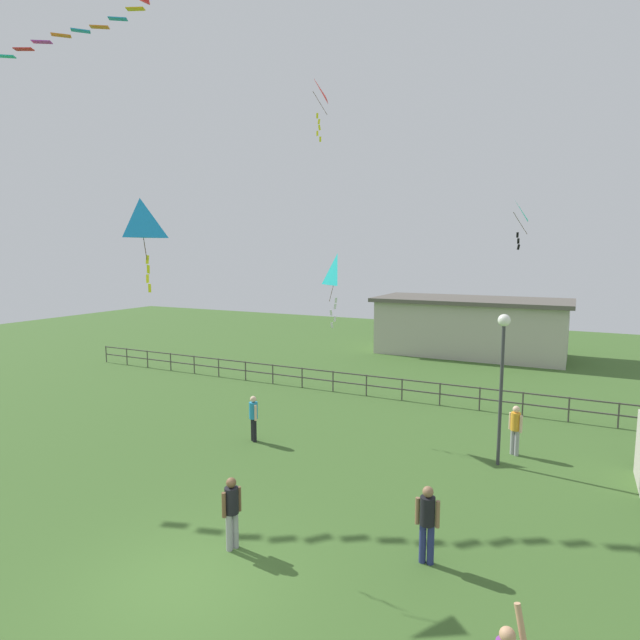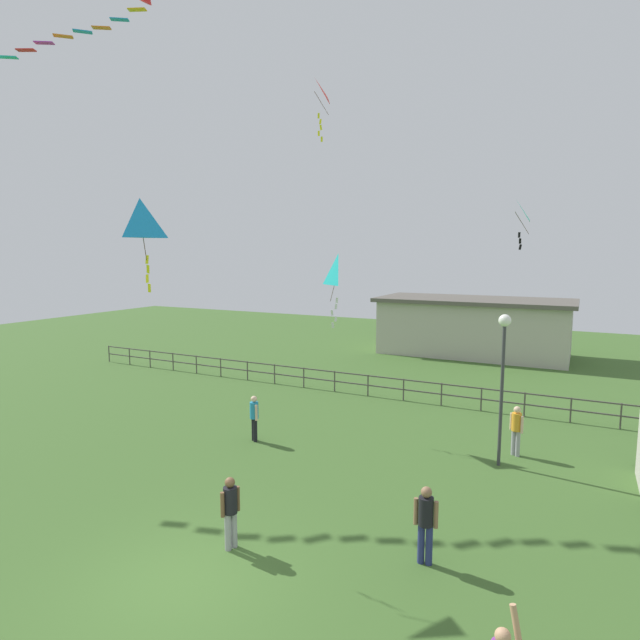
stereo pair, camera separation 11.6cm
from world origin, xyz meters
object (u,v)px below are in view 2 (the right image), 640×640
person_2 (516,427)px  streamer_kite (119,6)px  kite_0 (141,224)px  person_0 (426,520)px  kite_1 (338,272)px  kite_2 (315,94)px  person_5 (230,508)px  lamppost (503,357)px  kite_3 (515,213)px  person_1 (254,415)px

person_2 → streamer_kite: (-12.91, -3.08, 13.68)m
person_2 → kite_0: kite_0 is taller
person_0 → person_2: size_ratio=1.04×
kite_1 → kite_2: kite_2 is taller
person_5 → kite_2: kite_2 is taller
person_0 → kite_0: 9.02m
streamer_kite → person_2: bearing=13.4°
kite_1 → lamppost: bearing=-9.1°
kite_3 → person_0: bearing=-91.0°
lamppost → person_1: 8.18m
person_0 → kite_0: size_ratio=0.77×
lamppost → kite_0: size_ratio=2.13×
person_0 → person_5: size_ratio=1.03×
person_2 → kite_3: kite_3 is taller
person_0 → lamppost: bearing=84.1°
kite_1 → kite_3: (5.33, 3.90, 2.13)m
person_0 → kite_0: kite_0 is taller
kite_1 → person_5: bearing=-81.0°
person_0 → kite_2: (-7.12, 8.87, 11.48)m
person_1 → kite_1: size_ratio=0.60×
kite_0 → streamer_kite: bearing=139.1°
lamppost → kite_3: (-0.41, 4.82, 4.47)m
person_2 → kite_3: bearing=101.4°
person_5 → streamer_kite: 16.72m
person_2 → kite_2: size_ratio=0.67×
lamppost → person_0: bearing=-95.9°
kite_1 → streamer_kite: streamer_kite is taller
lamppost → streamer_kite: (-12.56, -2.06, 11.30)m
person_0 → kite_0: (-6.68, -0.75, 6.02)m
person_1 → lamppost: bearing=11.9°
person_2 → kite_1: bearing=-179.0°
person_0 → kite_3: 12.69m
person_1 → streamer_kite: 14.56m
person_1 → person_5: person_5 is taller
person_0 → person_1: person_0 is taller
kite_2 → kite_3: bearing=14.0°
person_1 → kite_2: (-0.08, 4.60, 11.52)m
lamppost → streamer_kite: streamer_kite is taller
lamppost → person_2: lamppost is taller
person_1 → person_2: bearing=18.2°
lamppost → kite_1: 6.26m
person_0 → kite_3: bearing=89.0°
person_1 → kite_3: bearing=41.6°
person_0 → kite_2: size_ratio=0.70×
person_2 → kite_3: (-0.77, 3.79, 6.85)m
person_2 → person_5: bearing=-120.3°
person_0 → person_2: (0.96, 6.91, -0.03)m
person_1 → kite_3: (7.24, 6.43, 6.87)m
lamppost → kite_2: 12.33m
person_1 → kite_2: size_ratio=0.66×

